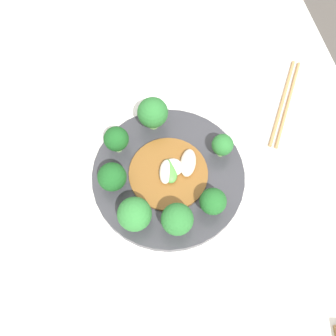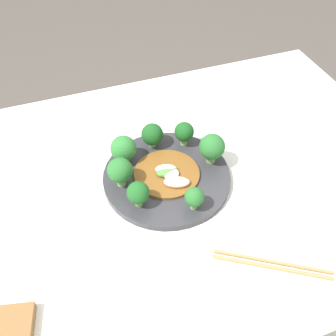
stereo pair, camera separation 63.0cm
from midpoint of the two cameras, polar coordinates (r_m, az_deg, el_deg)
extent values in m
plane|color=#4C4742|center=(1.47, -11.65, -17.11)|extent=(8.00, 8.00, 0.00)
cube|color=silver|center=(1.10, -15.39, -14.28)|extent=(1.19, 0.80, 0.76)
cylinder|color=#333338|center=(0.75, -23.45, -8.29)|extent=(0.28, 0.28, 0.02)
cylinder|color=#89B76B|center=(0.79, -29.63, -3.98)|extent=(0.02, 0.02, 0.02)
sphere|color=#19511E|center=(0.77, -30.57, -3.21)|extent=(0.05, 0.05, 0.05)
cylinder|color=#89B76B|center=(0.77, -30.94, -9.17)|extent=(0.02, 0.02, 0.01)
sphere|color=#19511E|center=(0.75, -31.95, -8.55)|extent=(0.05, 0.05, 0.05)
cylinder|color=#89B76B|center=(0.74, -29.24, -14.54)|extent=(0.02, 0.02, 0.01)
sphere|color=#2D7533|center=(0.71, -30.36, -14.02)|extent=(0.06, 0.06, 0.06)
cylinder|color=#7AAD5B|center=(0.71, -15.99, -5.19)|extent=(0.01, 0.01, 0.02)
sphere|color=#286B2D|center=(0.69, -16.52, -4.48)|extent=(0.04, 0.04, 0.04)
cylinder|color=#89B76B|center=(0.71, -24.29, -15.96)|extent=(0.02, 0.02, 0.02)
sphere|color=#286B2D|center=(0.68, -25.36, -15.47)|extent=(0.05, 0.05, 0.05)
cylinder|color=#70A356|center=(0.78, -24.62, -0.51)|extent=(0.02, 0.02, 0.02)
sphere|color=#286B2D|center=(0.75, -25.61, 0.57)|extent=(0.06, 0.06, 0.06)
cylinder|color=#70A356|center=(0.69, -18.99, -13.80)|extent=(0.02, 0.02, 0.02)
sphere|color=#1E5B23|center=(0.66, -19.73, -13.30)|extent=(0.05, 0.05, 0.05)
cylinder|color=brown|center=(0.74, -23.76, -8.03)|extent=(0.15, 0.15, 0.01)
ellipsoid|color=#4C933D|center=(0.73, -23.88, -7.78)|extent=(0.05, 0.03, 0.02)
ellipsoid|color=silver|center=(0.73, -24.37, -7.87)|extent=(0.05, 0.04, 0.02)
ellipsoid|color=silver|center=(0.73, -23.49, -7.49)|extent=(0.05, 0.05, 0.02)
ellipsoid|color=beige|center=(0.72, -21.12, -6.89)|extent=(0.06, 0.05, 0.02)
cylinder|color=#AD7F4C|center=(0.75, -3.58, 2.83)|extent=(0.19, 0.12, 0.01)
cylinder|color=#AD7F4C|center=(0.76, -4.43, 3.10)|extent=(0.19, 0.12, 0.01)
camera|label=1|loc=(0.32, -101.06, -17.75)|focal=42.00mm
camera|label=2|loc=(0.32, 78.94, 17.75)|focal=42.00mm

